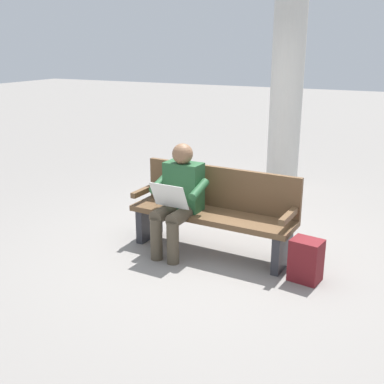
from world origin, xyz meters
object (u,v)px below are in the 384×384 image
Objects in this scene: bench_near at (214,210)px; person_seated at (178,196)px; backpack at (306,260)px; support_pillar at (287,84)px.

person_seated is at bearing 36.88° from bench_near.
backpack is 0.13× the size of support_pillar.
bench_near is 1.14m from backpack.
person_seated is at bearing 81.92° from support_pillar.
bench_near is 4.39× the size of backpack.
bench_near is 2.69m from support_pillar.
bench_near is 0.42m from person_seated.
bench_near is at bearing -14.06° from backpack.
support_pillar is (1.02, -2.70, 1.41)m from backpack.
bench_near reaches higher than backpack.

